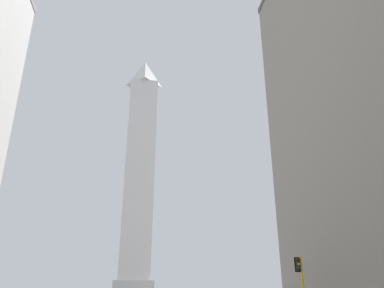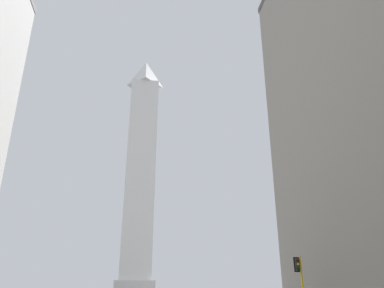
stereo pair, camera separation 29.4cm
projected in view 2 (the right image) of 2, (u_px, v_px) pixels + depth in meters
name	position (u px, v px, depth m)	size (l,w,h in m)	color
obelisk	(141.00, 172.00, 90.21)	(8.54, 8.54, 60.34)	silver
traffic_light_mid_right	(300.00, 276.00, 33.92)	(0.76, 0.52, 4.98)	yellow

